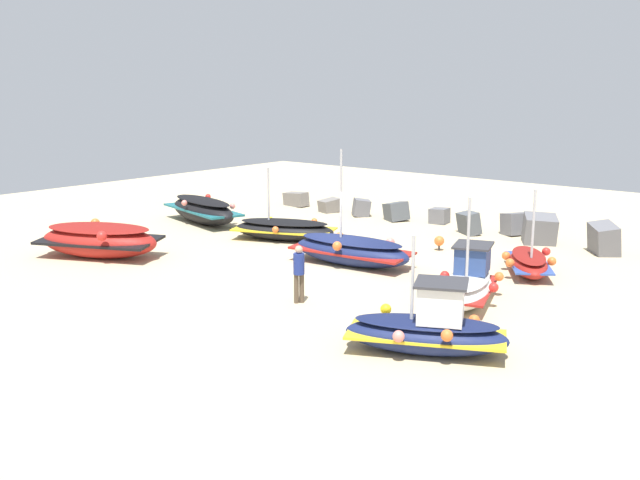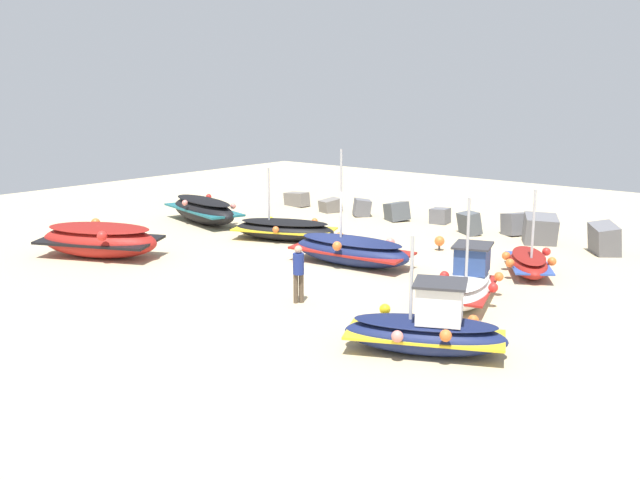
{
  "view_description": "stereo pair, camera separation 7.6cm",
  "coord_description": "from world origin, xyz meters",
  "px_view_note": "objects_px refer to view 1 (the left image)",
  "views": [
    {
      "loc": [
        15.72,
        -19.6,
        6.15
      ],
      "look_at": [
        0.17,
        -0.7,
        0.9
      ],
      "focal_mm": 41.42,
      "sensor_mm": 36.0,
      "label": 1
    },
    {
      "loc": [
        15.78,
        -19.55,
        6.15
      ],
      "look_at": [
        0.17,
        -0.7,
        0.9
      ],
      "focal_mm": 41.42,
      "sensor_mm": 36.0,
      "label": 2
    }
  ],
  "objects_px": {
    "fishing_boat_6": "(203,210)",
    "person_walking": "(299,270)",
    "fishing_boat_0": "(99,240)",
    "fishing_boat_4": "(351,250)",
    "fishing_boat_1": "(469,283)",
    "fishing_boat_2": "(428,329)",
    "fishing_boat_3": "(528,262)",
    "fishing_boat_5": "(284,229)",
    "mooring_buoy_0": "(439,241)"
  },
  "relations": [
    {
      "from": "fishing_boat_6",
      "to": "person_walking",
      "type": "xyz_separation_m",
      "value": [
        11.28,
        -6.44,
        0.36
      ]
    },
    {
      "from": "fishing_boat_0",
      "to": "fishing_boat_4",
      "type": "bearing_deg",
      "value": -172.33
    },
    {
      "from": "fishing_boat_1",
      "to": "fishing_boat_2",
      "type": "bearing_deg",
      "value": 177.11
    },
    {
      "from": "fishing_boat_3",
      "to": "fishing_boat_4",
      "type": "bearing_deg",
      "value": 86.15
    },
    {
      "from": "fishing_boat_2",
      "to": "fishing_boat_5",
      "type": "bearing_deg",
      "value": 121.0
    },
    {
      "from": "fishing_boat_4",
      "to": "mooring_buoy_0",
      "type": "relative_size",
      "value": 8.34
    },
    {
      "from": "fishing_boat_2",
      "to": "fishing_boat_5",
      "type": "xyz_separation_m",
      "value": [
        -11.03,
        7.22,
        -0.15
      ]
    },
    {
      "from": "fishing_boat_0",
      "to": "fishing_boat_1",
      "type": "bearing_deg",
      "value": 170.57
    },
    {
      "from": "fishing_boat_4",
      "to": "fishing_boat_5",
      "type": "distance_m",
      "value": 4.84
    },
    {
      "from": "fishing_boat_6",
      "to": "fishing_boat_1",
      "type": "bearing_deg",
      "value": 1.8
    },
    {
      "from": "fishing_boat_0",
      "to": "fishing_boat_1",
      "type": "relative_size",
      "value": 1.32
    },
    {
      "from": "mooring_buoy_0",
      "to": "fishing_boat_0",
      "type": "bearing_deg",
      "value": -135.73
    },
    {
      "from": "fishing_boat_2",
      "to": "fishing_boat_4",
      "type": "distance_m",
      "value": 8.56
    },
    {
      "from": "fishing_boat_5",
      "to": "fishing_boat_6",
      "type": "distance_m",
      "value": 5.16
    },
    {
      "from": "fishing_boat_1",
      "to": "mooring_buoy_0",
      "type": "relative_size",
      "value": 6.7
    },
    {
      "from": "fishing_boat_1",
      "to": "fishing_boat_2",
      "type": "xyz_separation_m",
      "value": [
        1.24,
        -4.26,
        0.02
      ]
    },
    {
      "from": "fishing_boat_5",
      "to": "fishing_boat_0",
      "type": "bearing_deg",
      "value": -137.58
    },
    {
      "from": "fishing_boat_0",
      "to": "fishing_boat_4",
      "type": "relative_size",
      "value": 1.06
    },
    {
      "from": "fishing_boat_0",
      "to": "fishing_boat_6",
      "type": "bearing_deg",
      "value": -97.54
    },
    {
      "from": "fishing_boat_0",
      "to": "fishing_boat_5",
      "type": "xyz_separation_m",
      "value": [
        3.1,
        6.43,
        -0.21
      ]
    },
    {
      "from": "fishing_boat_1",
      "to": "fishing_boat_5",
      "type": "bearing_deg",
      "value": 54.08
    },
    {
      "from": "fishing_boat_1",
      "to": "fishing_boat_6",
      "type": "distance_m",
      "value": 15.3
    },
    {
      "from": "fishing_boat_5",
      "to": "person_walking",
      "type": "height_order",
      "value": "fishing_boat_5"
    },
    {
      "from": "mooring_buoy_0",
      "to": "person_walking",
      "type": "bearing_deg",
      "value": -87.6
    },
    {
      "from": "person_walking",
      "to": "mooring_buoy_0",
      "type": "xyz_separation_m",
      "value": [
        -0.35,
        8.36,
        -0.61
      ]
    },
    {
      "from": "fishing_boat_2",
      "to": "fishing_boat_6",
      "type": "bearing_deg",
      "value": 129.25
    },
    {
      "from": "fishing_boat_6",
      "to": "mooring_buoy_0",
      "type": "height_order",
      "value": "fishing_boat_6"
    },
    {
      "from": "fishing_boat_2",
      "to": "fishing_boat_5",
      "type": "height_order",
      "value": "fishing_boat_5"
    },
    {
      "from": "fishing_boat_3",
      "to": "fishing_boat_4",
      "type": "height_order",
      "value": "fishing_boat_4"
    },
    {
      "from": "person_walking",
      "to": "mooring_buoy_0",
      "type": "distance_m",
      "value": 8.39
    },
    {
      "from": "fishing_boat_2",
      "to": "mooring_buoy_0",
      "type": "distance_m",
      "value": 10.81
    },
    {
      "from": "mooring_buoy_0",
      "to": "fishing_boat_2",
      "type": "bearing_deg",
      "value": -60.93
    },
    {
      "from": "fishing_boat_5",
      "to": "fishing_boat_2",
      "type": "bearing_deg",
      "value": -55.04
    },
    {
      "from": "person_walking",
      "to": "fishing_boat_4",
      "type": "bearing_deg",
      "value": -37.29
    },
    {
      "from": "fishing_boat_0",
      "to": "person_walking",
      "type": "distance_m",
      "value": 9.24
    },
    {
      "from": "fishing_boat_3",
      "to": "fishing_boat_5",
      "type": "relative_size",
      "value": 0.76
    },
    {
      "from": "fishing_boat_4",
      "to": "fishing_boat_1",
      "type": "bearing_deg",
      "value": -19.68
    },
    {
      "from": "fishing_boat_4",
      "to": "person_walking",
      "type": "height_order",
      "value": "fishing_boat_4"
    },
    {
      "from": "fishing_boat_4",
      "to": "fishing_boat_5",
      "type": "xyz_separation_m",
      "value": [
        -4.57,
        1.61,
        -0.09
      ]
    },
    {
      "from": "fishing_boat_5",
      "to": "mooring_buoy_0",
      "type": "bearing_deg",
      "value": -0.76
    },
    {
      "from": "fishing_boat_6",
      "to": "person_walking",
      "type": "height_order",
      "value": "person_walking"
    },
    {
      "from": "fishing_boat_1",
      "to": "mooring_buoy_0",
      "type": "height_order",
      "value": "fishing_boat_1"
    },
    {
      "from": "fishing_boat_0",
      "to": "mooring_buoy_0",
      "type": "height_order",
      "value": "fishing_boat_0"
    },
    {
      "from": "fishing_boat_2",
      "to": "fishing_boat_4",
      "type": "relative_size",
      "value": 0.88
    },
    {
      "from": "fishing_boat_0",
      "to": "mooring_buoy_0",
      "type": "relative_size",
      "value": 8.88
    },
    {
      "from": "fishing_boat_0",
      "to": "fishing_boat_2",
      "type": "relative_size",
      "value": 1.21
    },
    {
      "from": "fishing_boat_0",
      "to": "fishing_boat_5",
      "type": "distance_m",
      "value": 7.14
    },
    {
      "from": "fishing_boat_6",
      "to": "mooring_buoy_0",
      "type": "bearing_deg",
      "value": 24.11
    },
    {
      "from": "fishing_boat_1",
      "to": "fishing_boat_3",
      "type": "xyz_separation_m",
      "value": [
        -0.03,
        4.1,
        -0.18
      ]
    },
    {
      "from": "fishing_boat_3",
      "to": "fishing_boat_0",
      "type": "bearing_deg",
      "value": 88.73
    }
  ]
}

